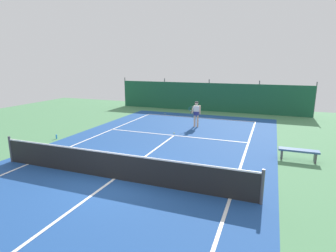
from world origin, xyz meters
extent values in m
plane|color=#4C8456|center=(0.00, 0.00, 0.00)|extent=(36.00, 36.00, 0.00)
cube|color=#1E478C|center=(0.00, 0.00, 0.00)|extent=(11.02, 26.60, 0.01)
cube|color=white|center=(0.00, 11.90, 0.01)|extent=(8.22, 0.10, 0.01)
cube|color=white|center=(-4.11, 0.00, 0.01)|extent=(0.10, 23.80, 0.01)
cube|color=white|center=(4.11, 0.00, 0.01)|extent=(0.10, 23.80, 0.01)
cube|color=white|center=(0.00, 6.40, 0.01)|extent=(8.22, 0.10, 0.01)
cube|color=white|center=(0.00, 0.00, 0.01)|extent=(0.10, 12.80, 0.01)
cube|color=white|center=(0.00, 11.75, 0.01)|extent=(0.10, 0.30, 0.01)
cube|color=black|center=(0.00, 0.00, 0.47)|extent=(9.92, 0.03, 0.95)
cube|color=white|center=(0.00, 0.00, 0.97)|extent=(9.92, 0.04, 0.05)
cylinder|color=#47474C|center=(-5.01, 0.00, 0.55)|extent=(0.10, 0.10, 1.10)
cylinder|color=#47474C|center=(5.01, 0.00, 0.55)|extent=(0.10, 0.10, 1.10)
cube|color=#195138|center=(0.00, 15.11, 1.20)|extent=(16.22, 0.06, 2.40)
cylinder|color=#595B60|center=(-8.11, 15.17, 1.35)|extent=(0.08, 0.08, 2.70)
cylinder|color=#595B60|center=(-4.05, 15.17, 1.35)|extent=(0.08, 0.08, 2.70)
cylinder|color=#595B60|center=(0.00, 15.17, 1.35)|extent=(0.08, 0.08, 2.70)
cylinder|color=#595B60|center=(4.05, 15.17, 1.35)|extent=(0.08, 0.08, 2.70)
cylinder|color=#595B60|center=(8.11, 15.17, 1.35)|extent=(0.08, 0.08, 2.70)
cube|color=#234C1E|center=(0.00, 15.71, 0.55)|extent=(14.60, 0.70, 1.10)
cylinder|color=#D8AD8C|center=(0.69, 9.00, 0.41)|extent=(0.12, 0.12, 0.82)
cylinder|color=#D8AD8C|center=(0.49, 8.98, 0.41)|extent=(0.12, 0.12, 0.82)
cylinder|color=navy|center=(0.59, 8.99, 0.90)|extent=(0.40, 0.40, 0.22)
cube|color=white|center=(0.59, 8.99, 1.10)|extent=(0.38, 0.24, 0.56)
sphere|color=#D8AD8C|center=(0.59, 8.99, 1.53)|extent=(0.22, 0.22, 0.22)
cylinder|color=black|center=(0.59, 8.99, 1.62)|extent=(0.23, 0.23, 0.04)
cylinder|color=#D8AD8C|center=(0.82, 9.01, 1.13)|extent=(0.09, 0.09, 0.58)
cylinder|color=#D8AD8C|center=(0.37, 8.84, 1.13)|extent=(0.15, 0.53, 0.41)
cylinder|color=black|center=(0.36, 8.54, 1.02)|extent=(0.06, 0.28, 0.13)
torus|color=teal|center=(0.36, 8.54, 1.24)|extent=(0.32, 0.16, 0.29)
sphere|color=#CCDB33|center=(-2.94, 12.43, 0.03)|extent=(0.07, 0.07, 0.07)
sphere|color=#CCDB33|center=(-0.15, 6.80, 0.03)|extent=(0.07, 0.07, 0.07)
cube|color=#335184|center=(6.31, 4.46, 0.45)|extent=(1.60, 0.40, 0.08)
cube|color=#4C4C51|center=(5.66, 4.46, 0.23)|extent=(0.08, 0.36, 0.45)
cube|color=#4C4C51|center=(6.96, 4.46, 0.23)|extent=(0.08, 0.36, 0.45)
cylinder|color=#338CD8|center=(-5.82, 3.47, 0.12)|extent=(0.08, 0.08, 0.24)
camera|label=1|loc=(5.06, -7.86, 4.10)|focal=29.24mm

